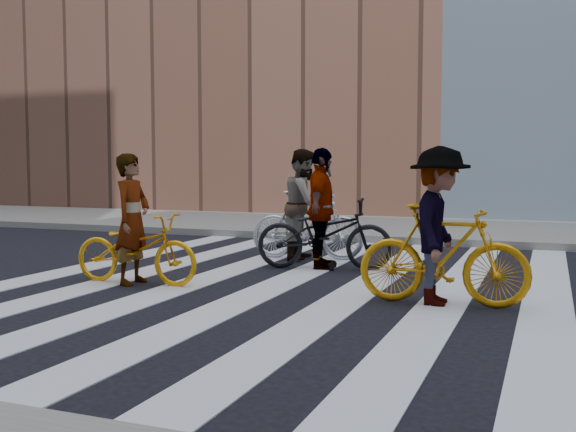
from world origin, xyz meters
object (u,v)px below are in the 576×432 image
Objects in this scene: bike_dark_rear at (324,234)px; rider_right at (439,226)px; rider_mid at (305,204)px; rider_left at (132,219)px; bike_yellow_left at (136,249)px; rider_rear at (321,209)px; bike_silver_mid at (308,225)px; bike_yellow_right at (443,255)px.

rider_right reaches higher than bike_dark_rear.
rider_mid is at bearing 25.05° from bike_dark_rear.
rider_left is at bearing 126.76° from bike_dark_rear.
rider_left is (-0.05, 0.00, 0.39)m from bike_yellow_left.
rider_mid is 1.00× the size of rider_rear.
rider_rear reaches higher than bike_yellow_left.
rider_rear is at bearing -156.29° from bike_silver_mid.
rider_mid is at bearing 41.50° from bike_yellow_right.
rider_rear is at bearing 44.64° from rider_right.
rider_right is 2.85m from rider_rear.
bike_yellow_left is 3.98m from bike_yellow_right.
rider_left reaches higher than bike_yellow_right.
rider_right is (2.61, -2.90, 0.32)m from bike_silver_mid.
rider_left is at bearing 90.27° from bike_yellow_right.
rider_left is 0.97× the size of rider_right.
rider_left is at bearing 149.40° from rider_mid.
bike_yellow_left is 0.94× the size of bike_silver_mid.
bike_yellow_left is 0.94× the size of bike_yellow_right.
bike_silver_mid is 1.13m from rider_rear.
bike_dark_rear is 2.84m from rider_right.
rider_mid reaches higher than rider_rear.
rider_rear is (-2.10, 1.98, 0.34)m from bike_yellow_right.
bike_silver_mid is at bearing 20.70° from rider_rear.
rider_right is at bearing -90.36° from bike_yellow_left.
bike_silver_mid is at bearing 40.43° from rider_right.
rider_mid is 1.11m from rider_rear.
bike_dark_rear is 1.19m from rider_mid.
bike_yellow_left is at bearing 150.20° from rider_mid.
bike_yellow_right is 1.04× the size of rider_rear.
bike_yellow_right is 1.04× the size of rider_mid.
rider_right is at bearing -90.38° from rider_left.
bike_dark_rear is at bearing -45.38° from rider_left.
rider_mid reaches higher than bike_yellow_right.
rider_left reaches higher than bike_silver_mid.
rider_left is (-4.03, -0.12, 0.29)m from bike_yellow_right.
bike_silver_mid is 0.93× the size of bike_dark_rear.
bike_yellow_right is (3.98, 0.12, 0.10)m from bike_yellow_left.
bike_yellow_right reaches higher than bike_yellow_left.
bike_dark_rear is at bearing -151.94° from rider_mid.
bike_yellow_left is 3.30m from bike_silver_mid.
rider_mid reaches higher than rider_left.
rider_left is at bearing 148.61° from bike_silver_mid.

